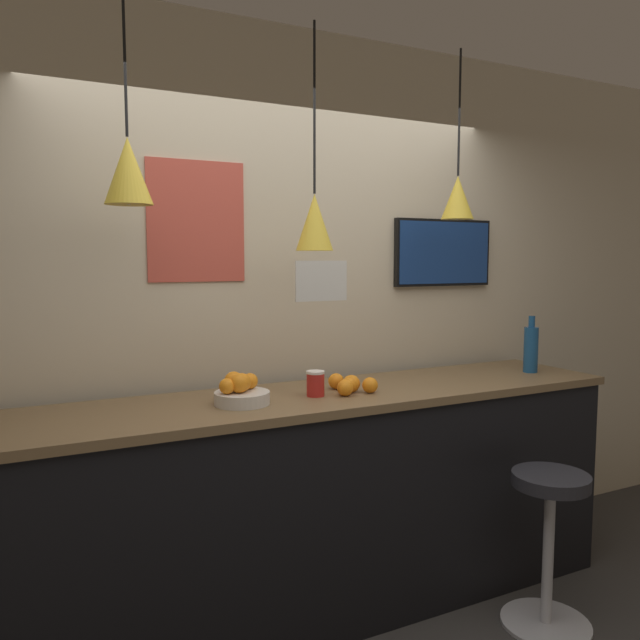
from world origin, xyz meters
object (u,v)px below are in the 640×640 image
object	(u,v)px
spread_jar	(315,383)
bar_stool	(549,527)
mounted_tv	(443,253)
fruit_bowl	(241,391)
juice_bottle	(531,348)

from	to	relation	value
spread_jar	bar_stool	bearing A→B (deg)	-30.80
bar_stool	mounted_tv	world-z (taller)	mounted_tv
bar_stool	spread_jar	distance (m)	1.27
fruit_bowl	juice_bottle	distance (m)	1.72
fruit_bowl	juice_bottle	xyz separation A→B (m)	(1.72, -0.00, 0.08)
bar_stool	juice_bottle	size ratio (longest dim) A/B	2.30
spread_jar	juice_bottle	bearing A→B (deg)	-0.00
juice_bottle	mounted_tv	xyz separation A→B (m)	(-0.29, 0.43, 0.54)
fruit_bowl	juice_bottle	size ratio (longest dim) A/B	0.77
bar_stool	spread_jar	size ratio (longest dim) A/B	6.22
fruit_bowl	spread_jar	xyz separation A→B (m)	(0.37, -0.00, 0.00)
fruit_bowl	mounted_tv	distance (m)	1.61
fruit_bowl	spread_jar	bearing A→B (deg)	-0.63
spread_jar	mounted_tv	bearing A→B (deg)	22.05
bar_stool	juice_bottle	distance (m)	1.01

